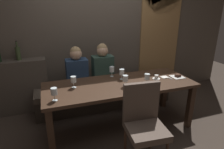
# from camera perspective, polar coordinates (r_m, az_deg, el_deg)

# --- Properties ---
(ground) EXTENTS (9.00, 9.00, 0.00)m
(ground) POSITION_cam_1_polar(r_m,az_deg,el_deg) (3.20, 2.16, -14.98)
(ground) COLOR #382D26
(back_wall_tiled) EXTENTS (6.00, 0.12, 3.00)m
(back_wall_tiled) POSITION_cam_1_polar(r_m,az_deg,el_deg) (3.81, -4.45, 14.82)
(back_wall_tiled) COLOR brown
(back_wall_tiled) RESTS_ON ground
(arched_door) EXTENTS (0.90, 0.05, 2.55)m
(arched_door) POSITION_cam_1_polar(r_m,az_deg,el_deg) (4.31, 13.97, 13.07)
(arched_door) COLOR olive
(arched_door) RESTS_ON ground
(back_counter) EXTENTS (1.10, 0.28, 0.95)m
(back_counter) POSITION_cam_1_polar(r_m,az_deg,el_deg) (3.78, -26.61, -3.35)
(back_counter) COLOR #494138
(back_counter) RESTS_ON ground
(dining_table) EXTENTS (2.20, 0.84, 0.74)m
(dining_table) POSITION_cam_1_polar(r_m,az_deg,el_deg) (2.88, 2.33, -4.23)
(dining_table) COLOR #342217
(dining_table) RESTS_ON ground
(banquette_bench) EXTENTS (2.50, 0.44, 0.45)m
(banquette_bench) POSITION_cam_1_polar(r_m,az_deg,el_deg) (3.66, -1.80, -6.11)
(banquette_bench) COLOR #312A23
(banquette_bench) RESTS_ON ground
(chair_near_side) EXTENTS (0.48, 0.48, 0.98)m
(chair_near_side) POSITION_cam_1_polar(r_m,az_deg,el_deg) (2.36, 9.39, -12.93)
(chair_near_side) COLOR #3D281C
(chair_near_side) RESTS_ON ground
(diner_redhead) EXTENTS (0.36, 0.24, 0.74)m
(diner_redhead) POSITION_cam_1_polar(r_m,az_deg,el_deg) (3.35, -10.34, 1.58)
(diner_redhead) COLOR navy
(diner_redhead) RESTS_ON banquette_bench
(diner_bearded) EXTENTS (0.36, 0.24, 0.75)m
(diner_bearded) POSITION_cam_1_polar(r_m,az_deg,el_deg) (3.46, -2.79, 2.60)
(diner_bearded) COLOR #2D473D
(diner_bearded) RESTS_ON banquette_bench
(wine_bottle_pale_label) EXTENTS (0.08, 0.08, 0.33)m
(wine_bottle_pale_label) POSITION_cam_1_polar(r_m,az_deg,el_deg) (3.61, -25.96, 5.73)
(wine_bottle_pale_label) COLOR #384728
(wine_bottle_pale_label) RESTS_ON back_counter
(wine_glass_far_left) EXTENTS (0.08, 0.08, 0.16)m
(wine_glass_far_left) POSITION_cam_1_polar(r_m,az_deg,el_deg) (2.71, -11.28, -1.60)
(wine_glass_far_left) COLOR silver
(wine_glass_far_left) RESTS_ON dining_table
(wine_glass_end_right) EXTENTS (0.08, 0.08, 0.16)m
(wine_glass_end_right) POSITION_cam_1_polar(r_m,az_deg,el_deg) (2.70, 3.97, -1.22)
(wine_glass_end_right) COLOR silver
(wine_glass_end_right) RESTS_ON dining_table
(wine_glass_center_back) EXTENTS (0.08, 0.08, 0.16)m
(wine_glass_center_back) POSITION_cam_1_polar(r_m,az_deg,el_deg) (2.96, 2.91, 0.68)
(wine_glass_center_back) COLOR silver
(wine_glass_center_back) RESTS_ON dining_table
(wine_glass_center_front) EXTENTS (0.08, 0.08, 0.16)m
(wine_glass_center_front) POSITION_cam_1_polar(r_m,az_deg,el_deg) (2.40, -16.71, -4.97)
(wine_glass_center_front) COLOR silver
(wine_glass_center_front) RESTS_ON dining_table
(wine_glass_far_right) EXTENTS (0.08, 0.08, 0.16)m
(wine_glass_far_right) POSITION_cam_1_polar(r_m,az_deg,el_deg) (3.08, -0.05, 1.49)
(wine_glass_far_right) COLOR silver
(wine_glass_far_right) RESTS_ON dining_table
(wine_glass_near_left) EXTENTS (0.08, 0.08, 0.16)m
(wine_glass_near_left) POSITION_cam_1_polar(r_m,az_deg,el_deg) (2.80, 10.31, -0.74)
(wine_glass_near_left) COLOR silver
(wine_glass_near_left) RESTS_ON dining_table
(espresso_cup) EXTENTS (0.12, 0.12, 0.06)m
(espresso_cup) POSITION_cam_1_polar(r_m,az_deg,el_deg) (3.08, 12.95, -0.81)
(espresso_cup) COLOR white
(espresso_cup) RESTS_ON dining_table
(dessert_plate) EXTENTS (0.19, 0.19, 0.05)m
(dessert_plate) POSITION_cam_1_polar(r_m,az_deg,el_deg) (3.25, 18.73, -0.54)
(dessert_plate) COLOR white
(dessert_plate) RESTS_ON dining_table
(fork_on_table) EXTENTS (0.03, 0.17, 0.01)m
(fork_on_table) POSITION_cam_1_polar(r_m,az_deg,el_deg) (3.19, 16.32, -0.85)
(fork_on_table) COLOR silver
(fork_on_table) RESTS_ON dining_table
(folded_napkin) EXTENTS (0.12, 0.11, 0.01)m
(folded_napkin) POSITION_cam_1_polar(r_m,az_deg,el_deg) (3.19, 15.26, -0.76)
(folded_napkin) COLOR silver
(folded_napkin) RESTS_ON dining_table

